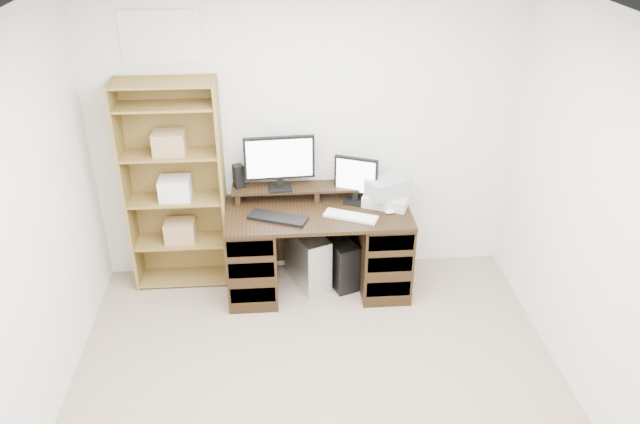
{
  "coord_description": "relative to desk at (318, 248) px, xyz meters",
  "views": [
    {
      "loc": [
        -0.24,
        -2.79,
        3.17
      ],
      "look_at": [
        0.08,
        1.43,
        0.85
      ],
      "focal_mm": 35.0,
      "sensor_mm": 36.0,
      "label": 1
    }
  ],
  "objects": [
    {
      "name": "tower_silver",
      "position": [
        -0.09,
        0.07,
        -0.14
      ],
      "size": [
        0.39,
        0.54,
        0.49
      ],
      "primitive_type": "cube",
      "rotation": [
        0.0,
        0.0,
        0.39
      ],
      "color": "silver",
      "rests_on": "ground"
    },
    {
      "name": "monitor_wide",
      "position": [
        -0.3,
        0.19,
        0.73
      ],
      "size": [
        0.57,
        0.16,
        0.45
      ],
      "rotation": [
        0.0,
        0.0,
        0.06
      ],
      "color": "black",
      "rests_on": "riser_shelf"
    },
    {
      "name": "keyboard_white",
      "position": [
        0.25,
        -0.14,
        0.37
      ],
      "size": [
        0.44,
        0.29,
        0.02
      ],
      "primitive_type": "cube",
      "rotation": [
        0.0,
        0.0,
        -0.42
      ],
      "color": "white",
      "rests_on": "desk"
    },
    {
      "name": "tower_black",
      "position": [
        0.19,
        0.06,
        -0.17
      ],
      "size": [
        0.32,
        0.47,
        0.43
      ],
      "rotation": [
        0.0,
        0.0,
        0.34
      ],
      "color": "black",
      "rests_on": "ground"
    },
    {
      "name": "mouse",
      "position": [
        0.57,
        -0.1,
        0.38
      ],
      "size": [
        0.08,
        0.05,
        0.03
      ],
      "primitive_type": "ellipsoid",
      "rotation": [
        0.0,
        0.0,
        -0.02
      ],
      "color": "silver",
      "rests_on": "desk"
    },
    {
      "name": "room",
      "position": [
        -0.08,
        -1.64,
        0.86
      ],
      "size": [
        3.54,
        4.04,
        2.54
      ],
      "color": "tan",
      "rests_on": "ground"
    },
    {
      "name": "speaker",
      "position": [
        -0.64,
        0.24,
        0.58
      ],
      "size": [
        0.1,
        0.1,
        0.2
      ],
      "primitive_type": "cube",
      "rotation": [
        0.0,
        0.0,
        0.39
      ],
      "color": "black",
      "rests_on": "riser_shelf"
    },
    {
      "name": "riser_shelf",
      "position": [
        0.0,
        0.21,
        0.45
      ],
      "size": [
        1.4,
        0.22,
        0.12
      ],
      "color": "black",
      "rests_on": "desk"
    },
    {
      "name": "printer",
      "position": [
        0.57,
        0.07,
        0.41
      ],
      "size": [
        0.43,
        0.39,
        0.09
      ],
      "primitive_type": "cube",
      "rotation": [
        0.0,
        0.0,
        -0.4
      ],
      "color": "beige",
      "rests_on": "desk"
    },
    {
      "name": "monitor_small",
      "position": [
        0.32,
        0.13,
        0.58
      ],
      "size": [
        0.35,
        0.2,
        0.4
      ],
      "rotation": [
        0.0,
        0.0,
        -0.4
      ],
      "color": "black",
      "rests_on": "desk"
    },
    {
      "name": "desk",
      "position": [
        0.0,
        0.0,
        0.0
      ],
      "size": [
        1.5,
        0.7,
        0.75
      ],
      "color": "black",
      "rests_on": "ground"
    },
    {
      "name": "basket",
      "position": [
        0.57,
        0.07,
        0.52
      ],
      "size": [
        0.4,
        0.35,
        0.14
      ],
      "primitive_type": "cube",
      "rotation": [
        0.0,
        0.0,
        0.4
      ],
      "color": "#95999F",
      "rests_on": "printer"
    },
    {
      "name": "bookshelf",
      "position": [
        -1.16,
        0.21,
        0.53
      ],
      "size": [
        0.8,
        0.3,
        1.8
      ],
      "color": "olive",
      "rests_on": "ground"
    },
    {
      "name": "keyboard_black",
      "position": [
        -0.33,
        -0.13,
        0.37
      ],
      "size": [
        0.49,
        0.32,
        0.03
      ],
      "primitive_type": "cube",
      "rotation": [
        0.0,
        0.0,
        -0.39
      ],
      "color": "black",
      "rests_on": "desk"
    }
  ]
}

